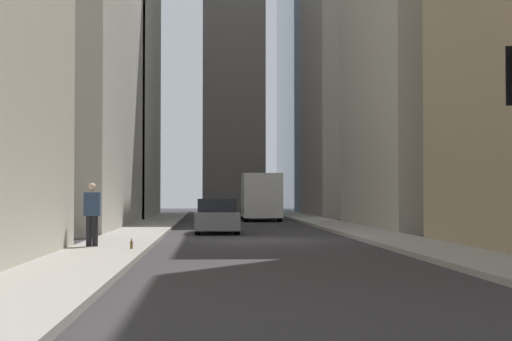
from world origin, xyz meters
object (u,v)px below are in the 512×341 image
at_px(hatchback_grey, 217,217).
at_px(discarded_bottle, 131,245).
at_px(pedestrian, 92,212).
at_px(delivery_truck, 260,197).

height_order(hatchback_grey, discarded_bottle, hatchback_grey).
distance_m(hatchback_grey, pedestrian, 11.34).
bearing_deg(discarded_bottle, pedestrian, 48.05).
bearing_deg(pedestrian, delivery_truck, -13.29).
xyz_separation_m(delivery_truck, discarded_bottle, (-28.11, 5.19, -1.21)).
xyz_separation_m(hatchback_grey, discarded_bottle, (-11.82, 2.39, -0.42)).
xyz_separation_m(delivery_truck, pedestrian, (-27.04, 6.38, -0.35)).
relative_size(delivery_truck, pedestrian, 3.65).
relative_size(delivery_truck, discarded_bottle, 23.93).
xyz_separation_m(delivery_truck, hatchback_grey, (-16.29, 2.80, -0.80)).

